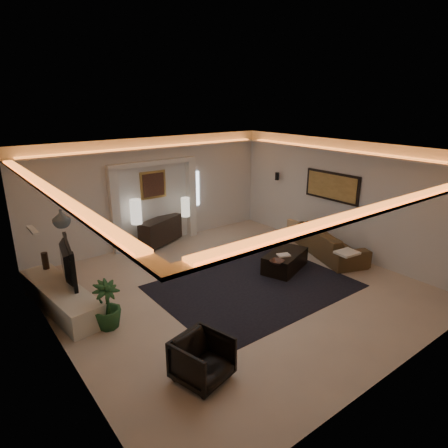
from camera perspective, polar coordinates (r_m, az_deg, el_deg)
floor at (r=8.40m, az=1.42°, el=-9.41°), size 7.00×7.00×0.00m
ceiling at (r=7.52m, az=1.59°, el=10.60°), size 7.00×7.00×0.00m
wall_back at (r=10.69m, az=-10.37°, el=4.66°), size 7.00×0.00×7.00m
wall_front at (r=5.75m, az=24.16°, el=-8.60°), size 7.00×0.00×7.00m
wall_left at (r=6.40m, az=-23.89°, el=-5.88°), size 0.00×7.00×7.00m
wall_right at (r=10.32m, az=16.86°, el=3.69°), size 0.00×7.00×7.00m
cove_soffit at (r=7.56m, az=1.57°, el=8.49°), size 7.00×7.00×0.04m
daylight_slit at (r=11.35m, az=-4.23°, el=5.17°), size 0.25×0.03×1.00m
area_rug at (r=8.50m, az=4.41°, el=-9.09°), size 4.00×3.00×0.01m
pilaster_left at (r=10.24m, az=-15.72°, el=1.65°), size 0.22×0.20×2.20m
pilaster_right at (r=11.24m, az=-4.83°, el=3.71°), size 0.22×0.20×2.20m
alcove_header at (r=10.45m, az=-10.37°, el=8.83°), size 2.52×0.20×0.12m
painting_frame at (r=10.62m, az=-10.36°, el=5.68°), size 0.74×0.04×0.74m
painting_canvas at (r=10.60m, az=-10.30°, el=5.66°), size 0.62×0.02×0.62m
art_panel_frame at (r=10.41m, az=15.56°, el=5.35°), size 0.04×1.64×0.74m
art_panel_gold at (r=10.39m, az=15.48°, el=5.33°), size 0.02×1.50×0.62m
wall_sconce at (r=11.57m, az=7.79°, el=6.97°), size 0.12×0.12×0.22m
wall_niche at (r=7.64m, az=-26.26°, el=-0.81°), size 0.10×0.55×0.04m
console at (r=10.78m, az=-9.27°, el=-0.98°), size 1.43×0.93×0.68m
lamp_left at (r=10.29m, az=-12.81°, el=1.91°), size 0.31×0.31×0.65m
lamp_right at (r=10.72m, az=-5.70°, el=2.93°), size 0.28×0.28×0.53m
media_ledge at (r=8.21m, az=-22.86°, el=-9.90°), size 0.93×2.57×0.47m
tv at (r=8.16m, az=-22.64°, el=-5.26°), size 1.36×0.42×0.78m
figurine at (r=8.94m, az=-24.76°, el=-4.91°), size 0.15×0.15×0.36m
ginger_jar at (r=7.47m, az=-22.76°, el=0.74°), size 0.34×0.34×0.33m
plant at (r=7.20m, az=-16.83°, el=-11.33°), size 0.59×0.59×0.87m
sofa at (r=10.37m, az=15.16°, el=-2.55°), size 2.47×1.65×0.67m
throw_blanket at (r=9.19m, az=17.61°, el=-4.04°), size 0.52×0.44×0.05m
throw_pillow at (r=10.64m, az=10.13°, el=-0.44°), size 0.12×0.37×0.36m
coffee_table at (r=9.29m, az=8.93°, el=-5.44°), size 1.36×1.03×0.45m
bowl at (r=8.58m, az=7.77°, el=-5.66°), size 0.38×0.38×0.07m
magazine at (r=9.01m, az=8.73°, el=-4.66°), size 0.33×0.29×0.03m
armchair at (r=5.85m, az=-3.19°, el=-19.24°), size 0.88×0.89×0.67m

